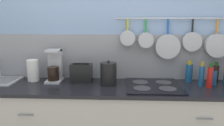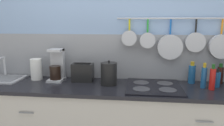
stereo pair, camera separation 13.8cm
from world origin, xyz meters
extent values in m
cube|color=#84A3CC|center=(0.00, 0.33, 1.30)|extent=(7.20, 0.06, 2.60)
cube|color=gray|center=(0.00, 0.33, 1.16)|extent=(7.20, 0.07, 0.49)
cylinder|color=#B7BABF|center=(0.70, 0.28, 1.57)|extent=(1.40, 0.02, 0.02)
cylinder|color=gold|center=(0.12, 0.28, 1.51)|extent=(0.02, 0.02, 0.11)
cylinder|color=#B7BABF|center=(0.12, 0.24, 1.37)|extent=(0.16, 0.06, 0.16)
cylinder|color=green|center=(0.31, 0.28, 1.50)|extent=(0.02, 0.02, 0.13)
cylinder|color=#B7BABF|center=(0.31, 0.24, 1.35)|extent=(0.16, 0.07, 0.16)
cylinder|color=#1959B2|center=(0.55, 0.28, 1.49)|extent=(0.02, 0.02, 0.15)
cylinder|color=#B7BABF|center=(0.55, 0.25, 1.28)|extent=(0.26, 0.05, 0.26)
cylinder|color=black|center=(0.80, 0.28, 1.50)|extent=(0.02, 0.02, 0.13)
cylinder|color=#B7BABF|center=(0.80, 0.26, 1.34)|extent=(0.20, 0.04, 0.20)
cylinder|color=orange|center=(1.05, 0.28, 1.49)|extent=(0.02, 0.02, 0.15)
cylinder|color=#B7BABF|center=(1.05, 0.25, 1.30)|extent=(0.24, 0.06, 0.24)
cylinder|color=slate|center=(-0.78, -0.28, 0.73)|extent=(0.14, 0.01, 0.01)
cylinder|color=slate|center=(0.78, -0.28, 0.73)|extent=(0.14, 0.01, 0.01)
cube|color=black|center=(0.00, 0.00, 0.90)|extent=(3.16, 0.58, 0.03)
cylinder|color=white|center=(-0.87, 0.15, 1.04)|extent=(0.12, 0.12, 0.23)
cube|color=#B7BABF|center=(-0.64, 0.12, 0.93)|extent=(0.15, 0.19, 0.02)
cube|color=#B7BABF|center=(-0.64, 0.18, 1.09)|extent=(0.14, 0.07, 0.34)
cylinder|color=black|center=(-0.64, 0.10, 1.02)|extent=(0.12, 0.12, 0.14)
cube|color=#B7BABF|center=(-0.64, 0.14, 1.25)|extent=(0.14, 0.14, 0.02)
cube|color=black|center=(-0.35, 0.14, 1.02)|extent=(0.22, 0.13, 0.19)
cube|color=black|center=(-0.35, 0.12, 1.11)|extent=(0.17, 0.02, 0.00)
cube|color=black|center=(-0.35, 0.16, 1.11)|extent=(0.17, 0.02, 0.00)
cube|color=black|center=(-0.47, 0.14, 1.05)|extent=(0.02, 0.02, 0.02)
cylinder|color=black|center=(-0.06, 0.06, 1.03)|extent=(0.16, 0.16, 0.22)
sphere|color=black|center=(-0.06, 0.06, 1.16)|extent=(0.02, 0.02, 0.02)
cube|color=black|center=(0.38, 0.01, 0.93)|extent=(0.52, 0.53, 0.01)
cylinder|color=#38383D|center=(0.26, -0.10, 0.94)|extent=(0.16, 0.16, 0.00)
cylinder|color=#38383D|center=(0.49, -0.10, 0.94)|extent=(0.16, 0.16, 0.00)
cylinder|color=#38383D|center=(0.26, 0.12, 0.94)|extent=(0.16, 0.16, 0.00)
cylinder|color=#38383D|center=(0.49, 0.12, 0.94)|extent=(0.16, 0.16, 0.00)
cylinder|color=navy|center=(0.77, 0.20, 1.01)|extent=(0.07, 0.07, 0.18)
cylinder|color=#B28C19|center=(0.77, 0.20, 1.12)|extent=(0.04, 0.04, 0.04)
cylinder|color=navy|center=(0.84, 0.05, 1.02)|extent=(0.05, 0.05, 0.20)
cylinder|color=#B28C19|center=(0.84, 0.05, 1.14)|extent=(0.03, 0.03, 0.04)
cylinder|color=red|center=(0.91, 0.00, 1.02)|extent=(0.05, 0.05, 0.20)
cylinder|color=#194C19|center=(0.91, 0.00, 1.14)|extent=(0.03, 0.03, 0.04)
cylinder|color=navy|center=(0.98, 0.10, 0.99)|extent=(0.07, 0.07, 0.14)
cylinder|color=black|center=(0.98, 0.10, 1.08)|extent=(0.04, 0.04, 0.03)
cylinder|color=#33140F|center=(1.05, 0.23, 1.01)|extent=(0.06, 0.06, 0.17)
cylinder|color=#194C19|center=(1.05, 0.23, 1.11)|extent=(0.03, 0.03, 0.04)
camera|label=1|loc=(0.08, -2.05, 1.55)|focal=35.00mm
camera|label=2|loc=(0.21, -2.04, 1.55)|focal=35.00mm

